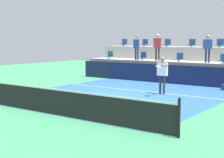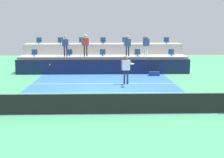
% 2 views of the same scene
% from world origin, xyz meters
% --- Properties ---
extents(ground_plane, '(40.00, 40.00, 0.00)m').
position_xyz_m(ground_plane, '(0.00, 0.00, 0.00)').
color(ground_plane, '#388456').
extents(court_inner_paint, '(9.00, 10.00, 0.01)m').
position_xyz_m(court_inner_paint, '(0.00, 1.00, 0.00)').
color(court_inner_paint, '#285693').
rests_on(court_inner_paint, ground_plane).
extents(court_service_line, '(9.00, 0.06, 0.00)m').
position_xyz_m(court_service_line, '(0.00, 2.40, 0.01)').
color(court_service_line, white).
rests_on(court_service_line, ground_plane).
extents(tennis_net, '(10.48, 0.08, 1.07)m').
position_xyz_m(tennis_net, '(0.00, -4.00, 0.50)').
color(tennis_net, black).
rests_on(tennis_net, ground_plane).
extents(sponsor_backboard, '(13.00, 0.16, 1.10)m').
position_xyz_m(sponsor_backboard, '(0.00, 6.00, 0.55)').
color(sponsor_backboard, '#141E42').
rests_on(sponsor_backboard, ground_plane).
extents(seating_tier_lower, '(13.00, 1.80, 1.25)m').
position_xyz_m(seating_tier_lower, '(0.00, 7.30, 0.62)').
color(seating_tier_lower, '#ADAAA3').
rests_on(seating_tier_lower, ground_plane).
extents(seating_tier_upper, '(13.00, 1.80, 2.10)m').
position_xyz_m(seating_tier_upper, '(0.00, 9.10, 1.05)').
color(seating_tier_upper, '#ADAAA3').
rests_on(seating_tier_upper, ground_plane).
extents(stadium_chair_lower_far_left, '(0.44, 0.40, 0.52)m').
position_xyz_m(stadium_chair_lower_far_left, '(-5.37, 7.23, 1.46)').
color(stadium_chair_lower_far_left, '#2D2D33').
rests_on(stadium_chair_lower_far_left, seating_tier_lower).
extents(stadium_chair_lower_left, '(0.44, 0.40, 0.52)m').
position_xyz_m(stadium_chair_lower_left, '(-2.65, 7.23, 1.46)').
color(stadium_chair_lower_left, '#2D2D33').
rests_on(stadium_chair_lower_left, seating_tier_lower).
extents(stadium_chair_lower_center, '(0.44, 0.40, 0.52)m').
position_xyz_m(stadium_chair_lower_center, '(-0.05, 7.23, 1.46)').
color(stadium_chair_lower_center, '#2D2D33').
rests_on(stadium_chair_lower_center, seating_tier_lower).
extents(stadium_chair_lower_right, '(0.44, 0.40, 0.52)m').
position_xyz_m(stadium_chair_lower_right, '(2.68, 7.23, 1.46)').
color(stadium_chair_lower_right, '#2D2D33').
rests_on(stadium_chair_lower_right, seating_tier_lower).
extents(stadium_chair_upper_far_left, '(0.44, 0.40, 0.52)m').
position_xyz_m(stadium_chair_upper_far_left, '(-5.37, 9.03, 2.31)').
color(stadium_chair_upper_far_left, '#2D2D33').
rests_on(stadium_chair_upper_far_left, seating_tier_upper).
extents(stadium_chair_upper_left, '(0.44, 0.40, 0.52)m').
position_xyz_m(stadium_chair_upper_left, '(-3.59, 9.03, 2.31)').
color(stadium_chair_upper_left, '#2D2D33').
rests_on(stadium_chair_upper_left, seating_tier_upper).
extents(stadium_chair_upper_mid_left, '(0.44, 0.40, 0.52)m').
position_xyz_m(stadium_chair_upper_mid_left, '(-1.81, 9.03, 2.31)').
color(stadium_chair_upper_mid_left, '#2D2D33').
rests_on(stadium_chair_upper_mid_left, seating_tier_upper).
extents(stadium_chair_upper_center, '(0.44, 0.40, 0.52)m').
position_xyz_m(stadium_chair_upper_center, '(-0.02, 9.03, 2.31)').
color(stadium_chair_upper_center, '#2D2D33').
rests_on(stadium_chair_upper_center, seating_tier_upper).
extents(stadium_chair_upper_mid_right, '(0.44, 0.40, 0.52)m').
position_xyz_m(stadium_chair_upper_mid_right, '(1.82, 9.03, 2.31)').
color(stadium_chair_upper_mid_right, '#2D2D33').
rests_on(stadium_chair_upper_mid_right, seating_tier_upper).
extents(tennis_player, '(0.72, 1.21, 1.78)m').
position_xyz_m(tennis_player, '(1.43, 2.22, 1.10)').
color(tennis_player, '#2D2D33').
rests_on(tennis_player, ground_plane).
extents(spectator_with_hat, '(0.57, 0.41, 1.64)m').
position_xyz_m(spectator_with_hat, '(-2.89, 6.85, 2.25)').
color(spectator_with_hat, navy).
rests_on(spectator_with_hat, seating_tier_lower).
extents(spectator_in_white, '(0.59, 0.25, 1.68)m').
position_xyz_m(spectator_in_white, '(-1.36, 6.85, 2.26)').
color(spectator_in_white, '#2D2D33').
rests_on(spectator_in_white, seating_tier_lower).
extents(spectator_in_grey, '(0.57, 0.26, 1.60)m').
position_xyz_m(spectator_in_grey, '(1.87, 6.85, 2.20)').
color(spectator_in_grey, navy).
rests_on(spectator_in_grey, seating_tier_lower).
extents(tennis_ball, '(0.07, 0.07, 0.07)m').
position_xyz_m(tennis_ball, '(-3.14, 1.62, 1.31)').
color(tennis_ball, '#CCE033').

